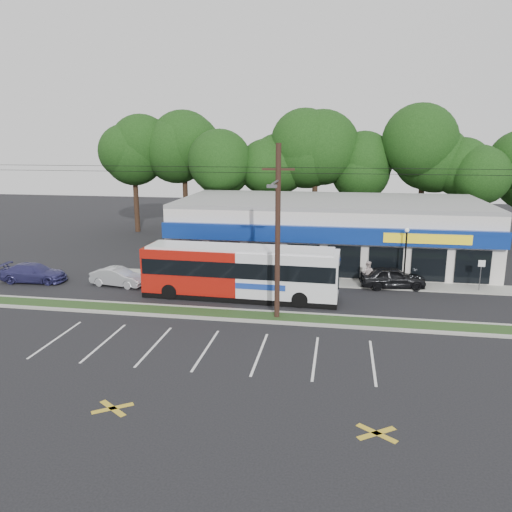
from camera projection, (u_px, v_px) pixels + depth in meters
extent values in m
plane|color=black|center=(223.00, 321.00, 28.61)|extent=(120.00, 120.00, 0.00)
cube|color=#223E19|center=(227.00, 314.00, 29.56)|extent=(40.00, 1.60, 0.12)
cube|color=#9E9E93|center=(223.00, 319.00, 28.74)|extent=(40.00, 0.25, 0.14)
cube|color=#9E9E93|center=(230.00, 310.00, 30.37)|extent=(40.00, 0.25, 0.14)
cube|color=#9E9E93|center=(318.00, 282.00, 36.42)|extent=(32.00, 2.20, 0.10)
cube|color=beige|center=(329.00, 232.00, 42.50)|extent=(25.00, 12.00, 5.00)
cube|color=navy|center=(327.00, 235.00, 36.29)|extent=(25.00, 0.50, 1.20)
cube|color=black|center=(326.00, 261.00, 36.93)|extent=(24.00, 0.12, 2.40)
cube|color=yellow|center=(427.00, 239.00, 34.89)|extent=(6.00, 0.06, 0.70)
cube|color=gray|center=(330.00, 201.00, 41.90)|extent=(25.00, 12.00, 0.30)
cylinder|color=black|center=(278.00, 234.00, 27.94)|extent=(0.30, 0.30, 10.00)
cube|color=black|center=(278.00, 169.00, 27.12)|extent=(1.80, 0.12, 0.12)
cylinder|color=#59595E|center=(275.00, 182.00, 26.11)|extent=(0.10, 2.40, 0.10)
cube|color=#59595E|center=(272.00, 186.00, 24.88)|extent=(0.50, 0.25, 0.15)
cylinder|color=black|center=(225.00, 167.00, 27.59)|extent=(50.00, 0.02, 0.02)
cylinder|color=black|center=(225.00, 172.00, 27.66)|extent=(50.00, 0.02, 0.02)
cylinder|color=black|center=(405.00, 260.00, 34.80)|extent=(0.12, 0.12, 4.00)
sphere|color=silver|center=(407.00, 230.00, 34.32)|extent=(0.30, 0.30, 0.30)
cylinder|color=#59595E|center=(480.00, 276.00, 33.99)|extent=(0.06, 0.06, 2.20)
cube|color=white|center=(482.00, 263.00, 33.74)|extent=(0.45, 0.04, 0.45)
cylinder|color=black|center=(137.00, 207.00, 55.55)|extent=(0.56, 0.56, 5.72)
sphere|color=black|center=(134.00, 156.00, 54.27)|extent=(6.76, 6.76, 6.76)
cylinder|color=black|center=(180.00, 208.00, 54.73)|extent=(0.56, 0.56, 5.72)
sphere|color=black|center=(178.00, 156.00, 53.45)|extent=(6.76, 6.76, 6.76)
cylinder|color=black|center=(224.00, 209.00, 53.90)|extent=(0.56, 0.56, 5.72)
sphere|color=black|center=(223.00, 156.00, 52.63)|extent=(6.76, 6.76, 6.76)
cylinder|color=black|center=(270.00, 210.00, 53.08)|extent=(0.56, 0.56, 5.72)
sphere|color=black|center=(270.00, 157.00, 51.81)|extent=(6.76, 6.76, 6.76)
cylinder|color=black|center=(317.00, 211.00, 52.26)|extent=(0.56, 0.56, 5.72)
sphere|color=black|center=(319.00, 157.00, 50.99)|extent=(6.76, 6.76, 6.76)
cylinder|color=black|center=(366.00, 212.00, 51.44)|extent=(0.56, 0.56, 5.72)
sphere|color=black|center=(369.00, 157.00, 50.17)|extent=(6.76, 6.76, 6.76)
cylinder|color=black|center=(416.00, 213.00, 50.62)|extent=(0.56, 0.56, 5.72)
sphere|color=black|center=(420.00, 157.00, 49.35)|extent=(6.76, 6.76, 6.76)
cylinder|color=black|center=(468.00, 215.00, 49.80)|extent=(0.56, 0.56, 5.72)
sphere|color=black|center=(474.00, 158.00, 48.52)|extent=(6.76, 6.76, 6.76)
cube|color=#A3140C|center=(193.00, 268.00, 33.11)|extent=(6.43, 2.83, 2.91)
cube|color=white|center=(288.00, 273.00, 31.89)|extent=(6.43, 2.83, 2.91)
cube|color=black|center=(240.00, 295.00, 32.87)|extent=(12.79, 2.96, 0.37)
cube|color=black|center=(240.00, 266.00, 32.42)|extent=(12.54, 3.07, 1.01)
cube|color=black|center=(339.00, 273.00, 31.23)|extent=(0.12, 2.25, 1.48)
cube|color=#193899|center=(260.00, 287.00, 31.05)|extent=(3.18, 0.12, 0.37)
cube|color=white|center=(240.00, 248.00, 32.16)|extent=(12.15, 2.73, 0.19)
cylinder|color=black|center=(170.00, 292.00, 32.50)|extent=(1.03, 0.33, 1.02)
cylinder|color=black|center=(182.00, 282.00, 34.80)|extent=(1.03, 0.33, 1.02)
cylinder|color=black|center=(300.00, 300.00, 30.87)|extent=(1.03, 0.33, 1.02)
cylinder|color=black|center=(304.00, 289.00, 33.17)|extent=(1.03, 0.33, 1.02)
imported|color=black|center=(393.00, 277.00, 34.92)|extent=(4.71, 2.43, 1.53)
imported|color=#A3A6AB|center=(118.00, 277.00, 35.45)|extent=(4.12, 1.94, 1.31)
imported|color=navy|center=(34.00, 273.00, 36.43)|extent=(4.85, 2.23, 1.37)
imported|color=white|center=(320.00, 271.00, 35.70)|extent=(0.72, 0.48, 1.96)
imported|color=beige|center=(368.00, 274.00, 35.17)|extent=(1.07, 0.94, 1.87)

